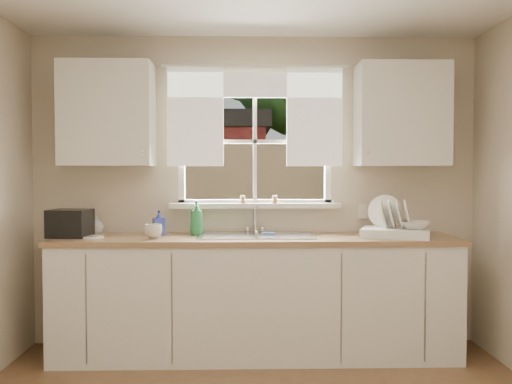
{
  "coord_description": "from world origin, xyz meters",
  "views": [
    {
      "loc": [
        -0.1,
        -2.42,
        1.39
      ],
      "look_at": [
        0.0,
        1.65,
        1.25
      ],
      "focal_mm": 38.0,
      "sensor_mm": 36.0,
      "label": 1
    }
  ],
  "objects_px": {
    "dish_rack": "(395,228)",
    "black_appliance": "(70,223)",
    "soap_bottle_a": "(196,218)",
    "cup": "(153,231)"
  },
  "relations": [
    {
      "from": "dish_rack",
      "to": "black_appliance",
      "type": "relative_size",
      "value": 2.05
    },
    {
      "from": "soap_bottle_a",
      "to": "cup",
      "type": "xyz_separation_m",
      "value": [
        -0.3,
        -0.2,
        -0.08
      ]
    },
    {
      "from": "dish_rack",
      "to": "cup",
      "type": "distance_m",
      "value": 1.81
    },
    {
      "from": "dish_rack",
      "to": "black_appliance",
      "type": "bearing_deg",
      "value": 179.07
    },
    {
      "from": "soap_bottle_a",
      "to": "black_appliance",
      "type": "distance_m",
      "value": 0.95
    },
    {
      "from": "soap_bottle_a",
      "to": "cup",
      "type": "relative_size",
      "value": 2.03
    },
    {
      "from": "black_appliance",
      "to": "soap_bottle_a",
      "type": "bearing_deg",
      "value": 13.53
    },
    {
      "from": "dish_rack",
      "to": "soap_bottle_a",
      "type": "bearing_deg",
      "value": 174.33
    },
    {
      "from": "dish_rack",
      "to": "black_appliance",
      "type": "xyz_separation_m",
      "value": [
        -2.45,
        0.04,
        0.04
      ]
    },
    {
      "from": "dish_rack",
      "to": "soap_bottle_a",
      "type": "relative_size",
      "value": 2.17
    }
  ]
}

